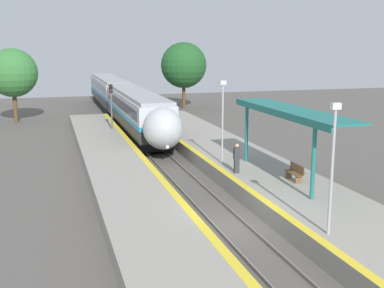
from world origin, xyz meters
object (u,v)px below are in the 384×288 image
Objects in this scene: person_waiting at (237,158)px; railway_signal at (111,107)px; platform_bench at (295,172)px; train at (122,100)px; lamppost_mid at (223,116)px; lamppost_near at (332,160)px.

railway_signal is at bearing 106.50° from person_waiting.
platform_bench is 0.87× the size of person_waiting.
train is 24.88m from lamppost_mid.
railway_signal is at bearing 111.14° from platform_bench.
train is at bearing 99.39° from platform_bench.
person_waiting is (2.47, -27.15, -0.49)m from train.
platform_bench is at bearing 71.31° from lamppost_near.
train reaches higher than person_waiting.
platform_bench is at bearing -63.51° from lamppost_mid.
lamppost_mid is (0.01, 2.44, 2.03)m from person_waiting.
lamppost_mid reaches higher than train.
person_waiting is (-2.41, 2.35, 0.41)m from platform_bench.
person_waiting is at bearing 90.09° from lamppost_near.
lamppost_near is (4.92, -25.98, 0.92)m from railway_signal.
train reaches higher than platform_bench.
railway_signal is (-4.91, 16.56, 1.11)m from person_waiting.
platform_bench is (4.88, -29.51, -0.90)m from train.
train is at bearing 93.89° from lamppost_near.
person_waiting is at bearing -84.80° from train.
platform_bench is 7.85m from lamppost_near.
lamppost_near is 11.86m from lamppost_mid.
lamppost_near is at bearing -108.69° from platform_bench.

